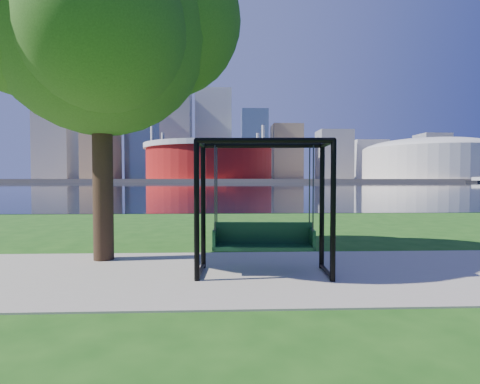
{
  "coord_description": "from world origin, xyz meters",
  "views": [
    {
      "loc": [
        -0.21,
        -7.54,
        1.81
      ],
      "look_at": [
        0.1,
        0.0,
        1.55
      ],
      "focal_mm": 28.0,
      "sensor_mm": 36.0,
      "label": 1
    }
  ],
  "objects": [
    {
      "name": "path",
      "position": [
        0.0,
        -0.5,
        0.01
      ],
      "size": [
        120.0,
        4.0,
        0.03
      ],
      "primitive_type": "cube",
      "color": "#9E937F",
      "rests_on": "ground"
    },
    {
      "name": "arena",
      "position": [
        135.0,
        235.0,
        15.87
      ],
      "size": [
        84.0,
        84.0,
        26.56
      ],
      "color": "beige",
      "rests_on": "far_bank"
    },
    {
      "name": "ground",
      "position": [
        0.0,
        0.0,
        0.0
      ],
      "size": [
        900.0,
        900.0,
        0.0
      ],
      "primitive_type": "plane",
      "color": "#1E5114",
      "rests_on": "ground"
    },
    {
      "name": "skyline",
      "position": [
        -4.27,
        319.39,
        35.89
      ],
      "size": [
        392.0,
        66.0,
        96.5
      ],
      "color": "gray",
      "rests_on": "far_bank"
    },
    {
      "name": "park_tree",
      "position": [
        -2.95,
        0.87,
        5.29
      ],
      "size": [
        6.14,
        5.54,
        7.62
      ],
      "color": "black",
      "rests_on": "ground"
    },
    {
      "name": "far_bank",
      "position": [
        0.0,
        306.0,
        1.0
      ],
      "size": [
        900.0,
        228.0,
        2.0
      ],
      "primitive_type": "cube",
      "color": "#937F60",
      "rests_on": "ground"
    },
    {
      "name": "stadium",
      "position": [
        -10.0,
        235.0,
        14.23
      ],
      "size": [
        83.0,
        83.0,
        32.0
      ],
      "color": "maroon",
      "rests_on": "far_bank"
    },
    {
      "name": "swing",
      "position": [
        0.51,
        -0.57,
        1.22
      ],
      "size": [
        2.53,
        1.21,
        2.53
      ],
      "rotation": [
        0.0,
        0.0,
        -0.06
      ],
      "color": "black",
      "rests_on": "ground"
    },
    {
      "name": "river",
      "position": [
        0.0,
        102.0,
        0.01
      ],
      "size": [
        900.0,
        180.0,
        0.02
      ],
      "primitive_type": "cube",
      "color": "black",
      "rests_on": "ground"
    }
  ]
}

